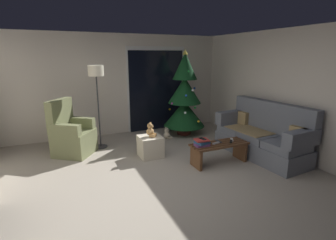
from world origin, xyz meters
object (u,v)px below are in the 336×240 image
at_px(coffee_table, 219,150).
at_px(remote_black, 231,141).
at_px(ottoman, 150,146).
at_px(remote_graphite, 219,141).
at_px(floor_lamp, 96,79).
at_px(book_stack, 202,142).
at_px(armchair, 72,135).
at_px(christmas_tree, 184,98).
at_px(remote_white, 232,140).
at_px(couch, 263,136).
at_px(remote_silver, 216,143).
at_px(cell_phone, 203,139).
at_px(teddy_bear_honey, 151,131).
at_px(teddy_bear_cream_by_tree, 167,134).

xyz_separation_m(coffee_table, remote_black, (0.24, -0.03, 0.14)).
bearing_deg(ottoman, remote_graphite, -35.66).
bearing_deg(floor_lamp, remote_graphite, -41.85).
height_order(coffee_table, book_stack, book_stack).
bearing_deg(armchair, christmas_tree, 6.36).
distance_m(remote_white, remote_graphite, 0.29).
height_order(armchair, ottoman, armchair).
distance_m(couch, remote_black, 0.79).
distance_m(remote_silver, christmas_tree, 2.01).
height_order(cell_phone, armchair, armchair).
height_order(remote_graphite, ottoman, remote_graphite).
xyz_separation_m(cell_phone, teddy_bear_honey, (-0.70, 0.81, 0.01)).
xyz_separation_m(remote_white, floor_lamp, (-2.21, 1.73, 1.10)).
distance_m(armchair, teddy_bear_honey, 1.63).
relative_size(remote_silver, ottoman, 0.35).
xyz_separation_m(remote_silver, christmas_tree, (0.33, 1.91, 0.53)).
bearing_deg(cell_phone, armchair, 135.89).
bearing_deg(remote_silver, armchair, -135.43).
distance_m(remote_black, cell_phone, 0.61).
xyz_separation_m(remote_white, armchair, (-2.80, 1.56, -0.01)).
distance_m(remote_white, floor_lamp, 3.01).
xyz_separation_m(coffee_table, christmas_tree, (0.25, 1.92, 0.67)).
relative_size(book_stack, ottoman, 0.65).
distance_m(coffee_table, teddy_bear_honey, 1.37).
height_order(couch, book_stack, couch).
bearing_deg(book_stack, coffee_table, -2.45).
bearing_deg(couch, remote_white, 175.00).
distance_m(cell_phone, floor_lamp, 2.53).
relative_size(remote_white, christmas_tree, 0.07).
xyz_separation_m(remote_black, armchair, (-2.72, 1.64, -0.01)).
relative_size(floor_lamp, ottoman, 4.05).
xyz_separation_m(ottoman, teddy_bear_honey, (0.01, -0.01, 0.33)).
distance_m(remote_white, book_stack, 0.69).
bearing_deg(remote_white, teddy_bear_cream_by_tree, 143.21).
bearing_deg(teddy_bear_honey, floor_lamp, 131.61).
bearing_deg(remote_black, teddy_bear_cream_by_tree, -32.22).
height_order(remote_black, floor_lamp, floor_lamp).
relative_size(coffee_table, remote_white, 7.05).
bearing_deg(remote_black, remote_silver, 34.19).
distance_m(coffee_table, book_stack, 0.42).
bearing_deg(teddy_bear_cream_by_tree, remote_graphite, -78.57).
height_order(coffee_table, teddy_bear_cream_by_tree, coffee_table).
bearing_deg(remote_silver, cell_phone, -106.26).
xyz_separation_m(remote_white, cell_phone, (-0.67, -0.02, 0.12)).
height_order(remote_white, christmas_tree, christmas_tree).
height_order(book_stack, floor_lamp, floor_lamp).
xyz_separation_m(remote_graphite, floor_lamp, (-1.91, 1.71, 1.10)).
bearing_deg(teddy_bear_cream_by_tree, christmas_tree, 19.09).
xyz_separation_m(remote_black, cell_phone, (-0.59, 0.06, 0.12)).
bearing_deg(coffee_table, armchair, 147.01).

